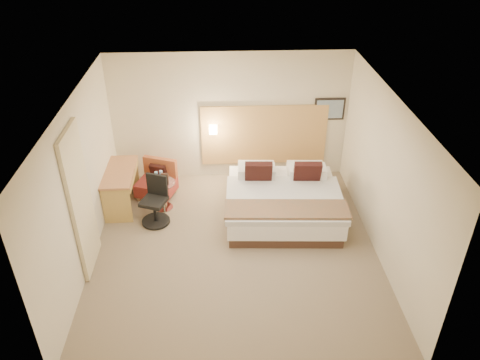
{
  "coord_description": "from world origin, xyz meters",
  "views": [
    {
      "loc": [
        -0.22,
        -6.25,
        5.24
      ],
      "look_at": [
        0.1,
        0.47,
        1.1
      ],
      "focal_mm": 35.0,
      "sensor_mm": 36.0,
      "label": 1
    }
  ],
  "objects_px": {
    "bed": "(283,200)",
    "side_table": "(163,194)",
    "desk_chair": "(155,204)",
    "lounge_chair": "(157,182)",
    "desk": "(121,178)"
  },
  "relations": [
    {
      "from": "bed",
      "to": "desk_chair",
      "type": "height_order",
      "value": "bed"
    },
    {
      "from": "bed",
      "to": "desk_chair",
      "type": "distance_m",
      "value": 2.36
    },
    {
      "from": "lounge_chair",
      "to": "desk",
      "type": "xyz_separation_m",
      "value": [
        -0.62,
        -0.33,
        0.31
      ]
    },
    {
      "from": "desk",
      "to": "desk_chair",
      "type": "height_order",
      "value": "desk_chair"
    },
    {
      "from": "lounge_chair",
      "to": "side_table",
      "type": "relative_size",
      "value": 1.48
    },
    {
      "from": "lounge_chair",
      "to": "desk_chair",
      "type": "xyz_separation_m",
      "value": [
        0.07,
        -0.9,
        0.09
      ]
    },
    {
      "from": "bed",
      "to": "desk_chair",
      "type": "relative_size",
      "value": 2.37
    },
    {
      "from": "bed",
      "to": "side_table",
      "type": "relative_size",
      "value": 3.75
    },
    {
      "from": "lounge_chair",
      "to": "desk_chair",
      "type": "height_order",
      "value": "desk_chair"
    },
    {
      "from": "desk_chair",
      "to": "side_table",
      "type": "bearing_deg",
      "value": 78.06
    },
    {
      "from": "desk_chair",
      "to": "bed",
      "type": "bearing_deg",
      "value": 2.01
    },
    {
      "from": "bed",
      "to": "side_table",
      "type": "distance_m",
      "value": 2.3
    },
    {
      "from": "side_table",
      "to": "desk_chair",
      "type": "distance_m",
      "value": 0.43
    },
    {
      "from": "lounge_chair",
      "to": "desk_chair",
      "type": "relative_size",
      "value": 0.94
    },
    {
      "from": "side_table",
      "to": "desk",
      "type": "bearing_deg",
      "value": 168.98
    }
  ]
}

